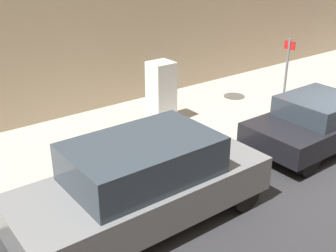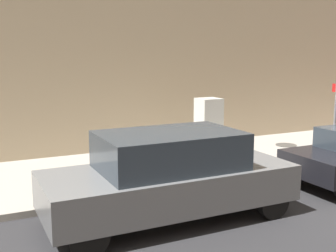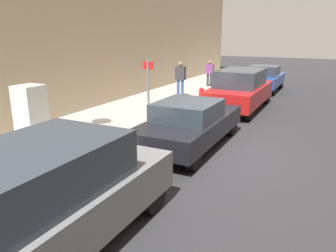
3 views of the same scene
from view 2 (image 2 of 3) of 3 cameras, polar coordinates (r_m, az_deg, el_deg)
sidewalk_slab at (r=14.08m, az=14.53°, el=-3.39°), size 4.26×44.00×0.15m
building_facade_near at (r=16.15m, az=8.02°, el=11.52°), size 1.77×39.60×7.45m
discarded_refrigerator at (r=12.48m, az=5.50°, el=-0.28°), size 0.62×0.66×1.77m
manhole_cover at (r=14.78m, az=15.71°, el=-2.50°), size 0.70×0.70×0.02m
street_sign_post at (r=13.25m, az=21.70°, el=1.39°), size 0.36×0.07×2.27m
parked_suv_gray at (r=8.14m, az=0.21°, el=-6.68°), size 1.93×4.83×1.73m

